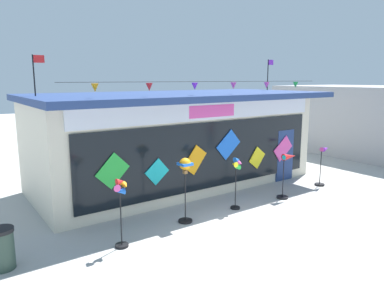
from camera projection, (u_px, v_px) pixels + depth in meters
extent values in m
plane|color=#ADAAA5|center=(267.00, 237.00, 9.15)|extent=(80.00, 80.00, 0.00)
cube|color=beige|center=(176.00, 141.00, 13.69)|extent=(10.26, 4.24, 3.26)
cube|color=navy|center=(182.00, 96.00, 13.01)|extent=(10.66, 5.16, 0.20)
cube|color=silver|center=(212.00, 111.00, 11.73)|extent=(9.44, 0.08, 0.56)
cube|color=#EA4CA3|center=(212.00, 111.00, 11.70)|extent=(1.85, 0.04, 0.39)
cube|color=black|center=(211.00, 155.00, 12.00)|extent=(9.23, 0.06, 2.22)
cube|color=navy|center=(285.00, 155.00, 14.18)|extent=(0.90, 0.07, 2.00)
cube|color=green|center=(113.00, 171.00, 9.95)|extent=(1.03, 0.03, 1.03)
cube|color=#19B7BC|center=(157.00, 172.00, 10.79)|extent=(0.83, 0.03, 0.82)
cube|color=orange|center=(195.00, 160.00, 11.56)|extent=(0.92, 0.03, 0.98)
cube|color=blue|center=(228.00, 145.00, 12.30)|extent=(1.06, 0.03, 1.04)
cube|color=yellow|center=(257.00, 158.00, 13.21)|extent=(0.81, 0.03, 0.83)
cube|color=#EA4CA3|center=(283.00, 149.00, 13.98)|extent=(1.05, 0.03, 1.00)
cylinder|color=black|center=(215.00, 82.00, 11.44)|extent=(9.85, 0.01, 0.01)
cone|color=orange|center=(95.00, 88.00, 9.22)|extent=(0.20, 0.20, 0.22)
cone|color=red|center=(149.00, 87.00, 10.12)|extent=(0.20, 0.20, 0.22)
cone|color=purple|center=(195.00, 86.00, 11.02)|extent=(0.20, 0.20, 0.22)
cone|color=#EA4CA3|center=(233.00, 86.00, 11.91)|extent=(0.20, 0.20, 0.22)
cone|color=#EA4CA3|center=(267.00, 85.00, 12.81)|extent=(0.20, 0.20, 0.22)
cone|color=green|center=(295.00, 85.00, 13.71)|extent=(0.20, 0.20, 0.22)
cylinder|color=black|center=(34.00, 75.00, 10.48)|extent=(0.04, 0.04, 1.19)
cube|color=red|center=(39.00, 59.00, 10.49)|extent=(0.32, 0.02, 0.22)
cylinder|color=black|center=(268.00, 75.00, 16.03)|extent=(0.04, 0.04, 1.34)
cube|color=purple|center=(271.00, 62.00, 16.02)|extent=(0.32, 0.02, 0.22)
cylinder|color=black|center=(122.00, 245.00, 8.64)|extent=(0.32, 0.32, 0.06)
cylinder|color=black|center=(121.00, 217.00, 8.51)|extent=(0.03, 0.03, 1.50)
cylinder|color=black|center=(120.00, 187.00, 8.34)|extent=(0.06, 0.04, 0.06)
cone|color=orange|center=(125.00, 186.00, 8.41)|extent=(0.17, 0.18, 0.17)
cone|color=red|center=(120.00, 182.00, 8.32)|extent=(0.18, 0.17, 0.17)
cone|color=#EA4CA3|center=(116.00, 187.00, 8.28)|extent=(0.17, 0.18, 0.17)
cone|color=blue|center=(121.00, 191.00, 8.36)|extent=(0.18, 0.17, 0.17)
cylinder|color=black|center=(185.00, 221.00, 10.13)|extent=(0.39, 0.39, 0.06)
cylinder|color=black|center=(185.00, 196.00, 10.00)|extent=(0.03, 0.03, 1.51)
sphere|color=orange|center=(185.00, 164.00, 9.84)|extent=(0.33, 0.33, 0.33)
cube|color=blue|center=(185.00, 164.00, 9.84)|extent=(0.34, 0.34, 0.07)
cube|color=brown|center=(185.00, 172.00, 9.88)|extent=(0.10, 0.10, 0.10)
cylinder|color=black|center=(235.00, 208.00, 11.17)|extent=(0.29, 0.29, 0.06)
cylinder|color=black|center=(236.00, 186.00, 11.05)|extent=(0.03, 0.03, 1.44)
cylinder|color=black|center=(237.00, 164.00, 10.89)|extent=(0.06, 0.04, 0.06)
cone|color=#EA4CA3|center=(240.00, 163.00, 10.95)|extent=(0.17, 0.18, 0.17)
cone|color=blue|center=(237.00, 160.00, 10.86)|extent=(0.18, 0.17, 0.17)
cone|color=yellow|center=(234.00, 164.00, 10.82)|extent=(0.17, 0.18, 0.17)
cone|color=green|center=(237.00, 167.00, 10.91)|extent=(0.18, 0.17, 0.17)
cylinder|color=black|center=(282.00, 197.00, 12.16)|extent=(0.39, 0.39, 0.06)
cylinder|color=black|center=(283.00, 178.00, 12.04)|extent=(0.03, 0.03, 1.40)
cone|color=red|center=(290.00, 157.00, 12.07)|extent=(0.56, 0.29, 0.23)
cylinder|color=#19B7BC|center=(284.00, 157.00, 11.92)|extent=(0.03, 0.16, 0.16)
cylinder|color=black|center=(319.00, 184.00, 13.62)|extent=(0.36, 0.36, 0.06)
cylinder|color=black|center=(321.00, 167.00, 13.51)|extent=(0.03, 0.03, 1.38)
cone|color=purple|center=(326.00, 149.00, 13.52)|extent=(0.50, 0.27, 0.16)
cylinder|color=#EA4CA3|center=(322.00, 149.00, 13.38)|extent=(0.03, 0.16, 0.16)
cylinder|color=#2D4238|center=(2.00, 251.00, 7.57)|extent=(0.48, 0.48, 0.82)
cylinder|color=black|center=(0.00, 230.00, 7.49)|extent=(0.52, 0.52, 0.08)
cube|color=#99999E|center=(361.00, 118.00, 20.11)|extent=(5.99, 7.83, 3.57)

